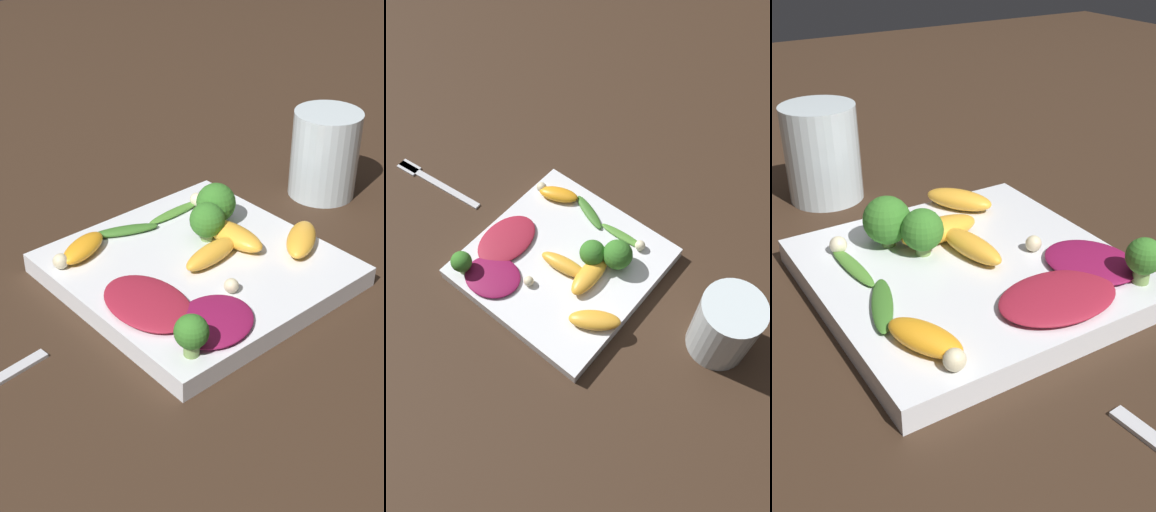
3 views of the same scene
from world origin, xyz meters
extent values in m
plane|color=#382619|center=(0.00, 0.00, 0.00)|extent=(2.40, 2.40, 0.00)
cube|color=white|center=(0.00, 0.00, 0.01)|extent=(0.26, 0.26, 0.02)
cylinder|color=silver|center=(-0.04, 0.24, 0.05)|extent=(0.08, 0.08, 0.11)
ellipsoid|color=maroon|center=(0.09, -0.06, 0.03)|extent=(0.09, 0.10, 0.01)
ellipsoid|color=maroon|center=(0.03, -0.09, 0.03)|extent=(0.10, 0.07, 0.01)
ellipsoid|color=#FCAD33|center=(0.00, 0.05, 0.03)|extent=(0.08, 0.03, 0.02)
ellipsoid|color=#FCAD33|center=(0.05, 0.10, 0.03)|extent=(0.06, 0.08, 0.02)
ellipsoid|color=#FCAD33|center=(0.01, 0.01, 0.03)|extent=(0.03, 0.08, 0.02)
ellipsoid|color=orange|center=(-0.09, -0.08, 0.03)|extent=(0.05, 0.07, 0.02)
cylinder|color=#7A9E51|center=(0.11, -0.10, 0.03)|extent=(0.01, 0.01, 0.02)
sphere|color=#387A28|center=(0.11, -0.10, 0.05)|extent=(0.03, 0.03, 0.03)
cylinder|color=#7A9E51|center=(-0.04, 0.07, 0.03)|extent=(0.01, 0.01, 0.01)
sphere|color=#387A28|center=(-0.04, 0.07, 0.05)|extent=(0.04, 0.04, 0.04)
cylinder|color=#7A9E51|center=(-0.02, 0.04, 0.03)|extent=(0.01, 0.01, 0.01)
sphere|color=#387A28|center=(-0.02, 0.04, 0.05)|extent=(0.04, 0.04, 0.04)
ellipsoid|color=#3D7528|center=(-0.09, -0.02, 0.03)|extent=(0.04, 0.07, 0.01)
ellipsoid|color=#518E33|center=(-0.09, 0.04, 0.02)|extent=(0.02, 0.08, 0.01)
sphere|color=beige|center=(-0.08, -0.11, 0.03)|extent=(0.02, 0.02, 0.02)
sphere|color=beige|center=(-0.09, 0.08, 0.03)|extent=(0.02, 0.02, 0.02)
sphere|color=beige|center=(0.06, -0.01, 0.03)|extent=(0.01, 0.01, 0.01)
camera|label=1|loc=(0.46, -0.40, 0.42)|focal=50.00mm
camera|label=2|loc=(0.29, 0.27, 0.65)|focal=35.00mm
camera|label=3|loc=(-0.24, -0.38, 0.29)|focal=42.00mm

